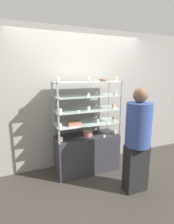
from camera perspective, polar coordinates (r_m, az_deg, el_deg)
The scene contains 30 objects.
ground_plane at distance 3.50m, azimuth 0.00°, elevation -18.31°, with size 20.00×20.00×0.00m, color #38332D.
back_wall at distance 3.39m, azimuth -2.34°, elevation 4.14°, with size 8.00×0.05×2.60m.
display_base at distance 3.34m, azimuth 0.00°, elevation -13.21°, with size 1.14×0.46×0.69m.
display_riser_lower at distance 3.13m, azimuth 0.00°, elevation -3.74°, with size 1.14×0.46×0.24m.
display_riser_middle at distance 3.07m, azimuth 0.00°, elevation 0.60°, with size 1.14×0.46×0.24m.
display_riser_upper at distance 3.03m, azimuth 0.00°, elevation 5.09°, with size 1.14×0.46×0.24m.
display_riser_top at distance 3.01m, azimuth 0.00°, elevation 9.67°, with size 1.14×0.46×0.24m.
layer_cake_centerpiece at distance 3.17m, azimuth 0.25°, elevation -6.67°, with size 0.18×0.18×0.12m.
sheet_cake_frosted at distance 2.99m, azimuth -4.27°, elevation -3.68°, with size 0.23×0.17×0.06m.
cupcake_0 at distance 2.97m, azimuth -8.52°, elevation -8.72°, with size 0.06×0.06×0.08m.
cupcake_1 at distance 3.33m, azimuth 9.01°, elevation -6.36°, with size 0.06×0.06×0.08m.
price_tag_0 at distance 3.11m, azimuth 5.73°, elevation -7.87°, with size 0.04×0.00×0.04m.
cupcake_2 at distance 2.89m, azimuth -8.79°, elevation -4.30°, with size 0.06×0.06×0.07m.
cupcake_3 at distance 3.12m, azimuth 3.51°, elevation -2.94°, with size 0.06×0.06×0.07m.
cupcake_4 at distance 3.31m, azimuth 8.72°, elevation -2.13°, with size 0.06×0.06×0.07m.
price_tag_1 at distance 3.08m, azimuth 7.23°, elevation -3.41°, with size 0.04×0.00×0.04m.
cupcake_5 at distance 2.83m, azimuth -8.75°, elevation 0.42°, with size 0.06×0.06×0.07m.
cupcake_6 at distance 2.99m, azimuth 0.46°, elevation 1.22°, with size 0.06×0.06×0.07m.
cupcake_7 at distance 3.26m, azimuth 8.71°, elevation 2.01°, with size 0.06×0.06×0.07m.
price_tag_2 at distance 2.80m, azimuth -2.73°, elevation 0.18°, with size 0.04×0.00×0.04m.
cupcake_8 at distance 2.83m, azimuth -9.60°, elevation 5.32°, with size 0.05×0.05×0.06m.
cupcake_9 at distance 2.97m, azimuth 0.41°, elevation 5.82°, with size 0.05×0.05×0.06m.
cupcake_10 at distance 3.17m, azimuth 9.31°, elevation 6.08°, with size 0.05×0.05×0.06m.
price_tag_3 at distance 2.82m, azimuth 0.52°, elevation 5.28°, with size 0.04×0.00×0.04m.
cupcake_11 at distance 2.77m, azimuth -9.46°, elevation 10.33°, with size 0.06×0.06×0.08m.
cupcake_12 at distance 2.91m, azimuth 0.68°, elevation 10.59°, with size 0.06×0.06×0.08m.
cupcake_13 at distance 3.13m, azimuth 9.43°, elevation 10.56°, with size 0.06×0.06×0.08m.
price_tag_4 at distance 2.84m, azimuth 2.77°, elevation 10.24°, with size 0.04×0.00×0.04m.
donut_glazed at distance 3.15m, azimuth 5.48°, elevation 10.41°, with size 0.14×0.14×0.04m.
customer_figure at distance 2.72m, azimuth 16.21°, elevation -8.24°, with size 0.37×0.37×1.60m.
Camera 1 is at (-1.11, -2.79, 1.79)m, focal length 28.00 mm.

